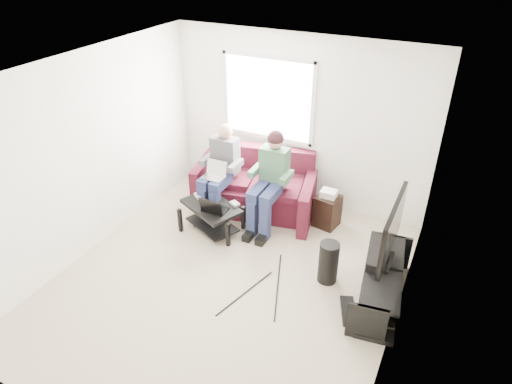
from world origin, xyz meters
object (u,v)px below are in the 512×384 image
(tv_stand, at_px, (381,285))
(tv, at_px, (392,230))
(subwoofer, at_px, (328,262))
(end_table, at_px, (327,210))
(sofa, at_px, (255,188))
(coffee_table, at_px, (211,212))

(tv_stand, distance_m, tv, 0.73)
(subwoofer, distance_m, end_table, 1.22)
(subwoofer, bearing_deg, end_table, 109.01)
(sofa, height_order, coffee_table, sofa)
(tv, bearing_deg, sofa, 153.80)
(subwoofer, xyz_separation_m, end_table, (-0.40, 1.15, -0.01))
(tv, distance_m, end_table, 1.67)
(coffee_table, distance_m, end_table, 1.68)
(coffee_table, bearing_deg, subwoofer, -9.34)
(sofa, bearing_deg, tv, -26.20)
(tv, distance_m, subwoofer, 0.93)
(coffee_table, relative_size, end_table, 1.68)
(sofa, relative_size, tv_stand, 1.43)
(sofa, xyz_separation_m, subwoofer, (1.57, -1.15, -0.05))
(sofa, height_order, end_table, sofa)
(sofa, height_order, tv_stand, sofa)
(coffee_table, xyz_separation_m, subwoofer, (1.84, -0.30, -0.03))
(tv, height_order, subwoofer, tv)
(subwoofer, height_order, end_table, end_table)
(coffee_table, bearing_deg, tv_stand, -7.94)
(coffee_table, distance_m, tv, 2.59)
(tv_stand, xyz_separation_m, subwoofer, (-0.66, 0.05, 0.07))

